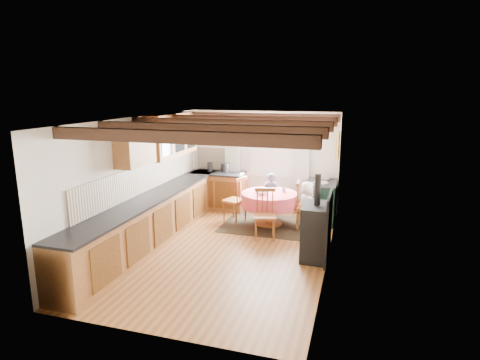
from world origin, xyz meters
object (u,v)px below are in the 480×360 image
(cast_iron_stove, at_px, (316,217))
(child_far, at_px, (271,195))
(chair_right, at_px, (306,205))
(cup, at_px, (284,190))
(chair_near, at_px, (265,214))
(chair_left, at_px, (235,199))
(dining_table, at_px, (269,209))
(child_right, at_px, (307,206))
(aga_range, at_px, (321,201))

(cast_iron_stove, relative_size, child_far, 1.44)
(chair_right, height_order, cast_iron_stove, cast_iron_stove)
(cast_iron_stove, relative_size, cup, 14.90)
(child_far, relative_size, cup, 10.36)
(chair_near, height_order, chair_right, chair_right)
(chair_left, xyz_separation_m, child_far, (0.70, 0.51, 0.01))
(chair_left, bearing_deg, chair_right, 106.80)
(dining_table, distance_m, chair_near, 0.82)
(dining_table, bearing_deg, chair_near, -83.25)
(chair_near, xyz_separation_m, cup, (0.19, 0.99, 0.27))
(dining_table, bearing_deg, cup, 33.54)
(child_right, bearing_deg, aga_range, -34.37)
(chair_left, relative_size, cast_iron_stove, 0.68)
(child_far, xyz_separation_m, cup, (0.38, -0.40, 0.25))
(dining_table, xyz_separation_m, cup, (0.28, 0.19, 0.41))
(dining_table, relative_size, aga_range, 1.21)
(dining_table, xyz_separation_m, chair_right, (0.79, 0.02, 0.15))
(aga_range, xyz_separation_m, child_far, (-1.14, -0.04, 0.06))
(chair_near, distance_m, chair_right, 1.08)
(chair_near, bearing_deg, cast_iron_stove, -45.86)
(dining_table, height_order, aga_range, aga_range)
(chair_right, xyz_separation_m, child_far, (-0.89, 0.57, 0.01))
(chair_near, distance_m, aga_range, 1.71)
(aga_range, height_order, cast_iron_stove, cast_iron_stove)
(cast_iron_stove, bearing_deg, dining_table, 128.48)
(chair_near, height_order, chair_left, chair_left)
(child_right, height_order, cup, child_right)
(dining_table, height_order, child_right, child_right)
(chair_right, bearing_deg, cast_iron_stove, -170.28)
(chair_left, distance_m, chair_right, 1.59)
(chair_near, distance_m, child_right, 1.08)
(aga_range, bearing_deg, child_far, -178.17)
(aga_range, relative_size, child_right, 0.97)
(chair_near, relative_size, cast_iron_stove, 0.67)
(chair_left, height_order, cup, chair_left)
(chair_near, relative_size, chair_left, 0.98)
(chair_near, xyz_separation_m, child_far, (-0.19, 1.39, 0.02))
(child_right, bearing_deg, chair_right, 29.04)
(dining_table, distance_m, chair_left, 0.82)
(chair_near, distance_m, cast_iron_stove, 1.26)
(aga_range, bearing_deg, cast_iron_stove, -86.96)
(chair_near, height_order, cast_iron_stove, cast_iron_stove)
(chair_near, relative_size, aga_range, 1.00)
(cup, bearing_deg, chair_left, -174.28)
(cup, bearing_deg, child_far, 133.63)
(child_far, height_order, cup, child_far)
(chair_right, distance_m, cast_iron_stove, 1.53)
(chair_near, relative_size, child_right, 0.98)
(child_right, bearing_deg, dining_table, 76.56)
(cast_iron_stove, height_order, cup, cast_iron_stove)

